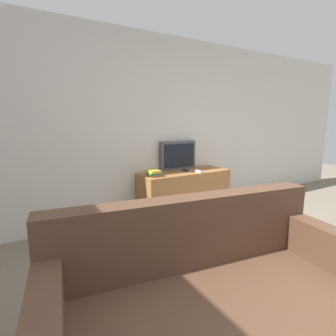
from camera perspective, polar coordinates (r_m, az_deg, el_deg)
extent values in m
cube|color=silver|center=(3.86, -3.51, 8.70)|extent=(9.00, 0.06, 2.60)
cube|color=#9E6638|center=(3.94, 3.57, -5.51)|extent=(1.36, 0.50, 0.67)
cube|color=#4C4C51|center=(4.01, 2.15, 2.80)|extent=(0.60, 0.08, 0.43)
cube|color=black|center=(3.97, 2.51, 2.73)|extent=(0.52, 0.01, 0.35)
cube|color=#4C3323|center=(1.74, 4.63, -13.61)|extent=(1.81, 0.42, 0.46)
cube|color=#4C3323|center=(2.14, 31.96, -20.72)|extent=(0.28, 0.96, 0.73)
cube|color=#995623|center=(3.53, -3.14, -1.59)|extent=(0.11, 0.16, 0.03)
cube|color=#2D753D|center=(3.51, -3.25, -1.20)|extent=(0.15, 0.16, 0.03)
cube|color=gold|center=(3.52, -3.30, -0.68)|extent=(0.15, 0.20, 0.03)
cube|color=#2D2D2D|center=(3.86, 4.30, -0.59)|extent=(0.10, 0.19, 0.02)
cube|color=#B7B7B7|center=(3.83, 6.74, -0.73)|extent=(0.05, 0.17, 0.02)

